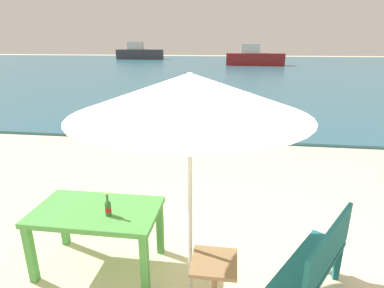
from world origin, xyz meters
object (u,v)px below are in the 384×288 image
at_px(side_table_wood, 214,276).
at_px(bench_teal_center, 317,260).
at_px(beer_bottle_amber, 108,208).
at_px(patio_umbrella, 190,94).
at_px(boat_sailboat, 254,58).
at_px(picnic_table_green, 97,218).
at_px(swimmer_person, 185,96).
at_px(boat_ferry, 139,53).

bearing_deg(side_table_wood, bench_teal_center, 7.85).
relative_size(beer_bottle_amber, side_table_wood, 0.49).
bearing_deg(side_table_wood, patio_umbrella, 150.57).
relative_size(patio_umbrella, boat_sailboat, 0.37).
height_order(beer_bottle_amber, patio_umbrella, patio_umbrella).
distance_m(picnic_table_green, swimmer_person, 10.79).
height_order(swimmer_person, boat_ferry, boat_ferry).
xyz_separation_m(beer_bottle_amber, side_table_wood, (1.17, -0.31, -0.50)).
relative_size(side_table_wood, boat_sailboat, 0.09).
xyz_separation_m(patio_umbrella, boat_ferry, (-13.80, 43.46, -1.16)).
xyz_separation_m(patio_umbrella, bench_teal_center, (1.24, -0.01, -1.58)).
bearing_deg(boat_ferry, bench_teal_center, -70.92).
bearing_deg(beer_bottle_amber, swimmer_person, 94.75).
height_order(patio_umbrella, boat_sailboat, boat_sailboat).
height_order(picnic_table_green, patio_umbrella, patio_umbrella).
bearing_deg(patio_umbrella, boat_ferry, 107.61).
xyz_separation_m(beer_bottle_amber, swimmer_person, (-0.90, 10.86, -0.61)).
distance_m(beer_bottle_amber, boat_sailboat, 32.88).
relative_size(picnic_table_green, bench_teal_center, 1.16).
bearing_deg(boat_sailboat, picnic_table_green, -96.07).
bearing_deg(boat_sailboat, boat_ferry, 146.80).
bearing_deg(patio_umbrella, side_table_wood, -29.43).
bearing_deg(beer_bottle_amber, picnic_table_green, 151.75).
xyz_separation_m(picnic_table_green, patio_umbrella, (1.10, -0.26, 1.47)).
distance_m(picnic_table_green, boat_ferry, 45.02).
bearing_deg(patio_umbrella, boat_sailboat, 85.89).
relative_size(beer_bottle_amber, bench_teal_center, 0.22).
distance_m(patio_umbrella, boat_sailboat, 32.99).
relative_size(beer_bottle_amber, swimmer_person, 0.65).
xyz_separation_m(boat_ferry, boat_sailboat, (16.16, -10.58, -0.07)).
height_order(patio_umbrella, boat_ferry, boat_ferry).
relative_size(picnic_table_green, beer_bottle_amber, 5.28).
bearing_deg(side_table_wood, beer_bottle_amber, 165.35).
height_order(side_table_wood, boat_ferry, boat_ferry).
xyz_separation_m(picnic_table_green, swimmer_person, (-0.71, 10.76, -0.41)).
xyz_separation_m(side_table_wood, bench_teal_center, (0.98, 0.14, 0.19)).
bearing_deg(swimmer_person, beer_bottle_amber, -85.25).
distance_m(beer_bottle_amber, patio_umbrella, 1.57).
distance_m(beer_bottle_amber, boat_ferry, 45.17).
distance_m(picnic_table_green, patio_umbrella, 1.86).
height_order(beer_bottle_amber, boat_ferry, boat_ferry).
relative_size(patio_umbrella, boat_ferry, 0.34).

